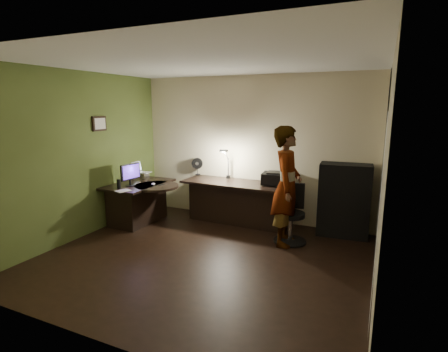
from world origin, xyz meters
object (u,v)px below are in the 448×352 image
at_px(monitor, 130,178).
at_px(person, 287,186).
at_px(office_chair, 291,214).
at_px(desk_right, 238,203).
at_px(cabinet, 344,200).
at_px(desk_left, 140,203).

relative_size(monitor, person, 0.24).
bearing_deg(person, office_chair, -42.30).
bearing_deg(desk_right, monitor, -149.48).
distance_m(desk_right, cabinet, 1.86).
distance_m(cabinet, person, 1.13).
height_order(monitor, person, person).
height_order(cabinet, office_chair, cabinet).
xyz_separation_m(desk_left, office_chair, (2.81, 0.18, 0.09)).
bearing_deg(office_chair, desk_right, 146.41).
bearing_deg(cabinet, desk_right, -179.31).
bearing_deg(desk_left, cabinet, 14.01).
distance_m(desk_right, person, 1.33).
height_order(monitor, office_chair, monitor).
bearing_deg(desk_right, office_chair, -22.74).
bearing_deg(office_chair, desk_left, 174.88).
xyz_separation_m(desk_right, cabinet, (1.84, 0.15, 0.22)).
height_order(cabinet, monitor, cabinet).
xyz_separation_m(monitor, office_chair, (2.82, 0.41, -0.42)).
xyz_separation_m(desk_right, person, (1.06, -0.60, 0.54)).
bearing_deg(monitor, cabinet, 22.59).
bearing_deg(desk_right, desk_left, -155.56).
distance_m(desk_left, desk_right, 1.83).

